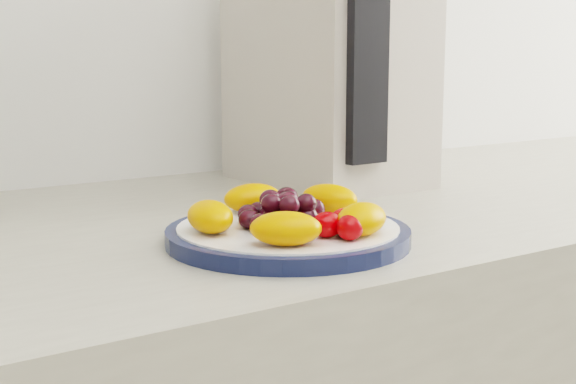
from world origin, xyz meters
TOP-DOWN VIEW (x-y plane):
  - plate_rim at (-0.04, 1.06)m, footprint 0.23×0.23m
  - plate_face at (-0.04, 1.06)m, footprint 0.21×0.21m
  - appliance_body at (0.21, 1.32)m, footprint 0.19×0.26m
  - appliance_panel at (0.16, 1.19)m, footprint 0.06×0.02m
  - fruit_plate at (-0.04, 1.05)m, footprint 0.20×0.20m

SIDE VIEW (x-z plane):
  - plate_rim at x=-0.04m, z-range 0.90..0.91m
  - plate_face at x=-0.04m, z-range 0.90..0.92m
  - fruit_plate at x=-0.04m, z-range 0.91..0.95m
  - appliance_body at x=0.21m, z-range 0.90..1.22m
  - appliance_panel at x=0.16m, z-range 0.95..1.19m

